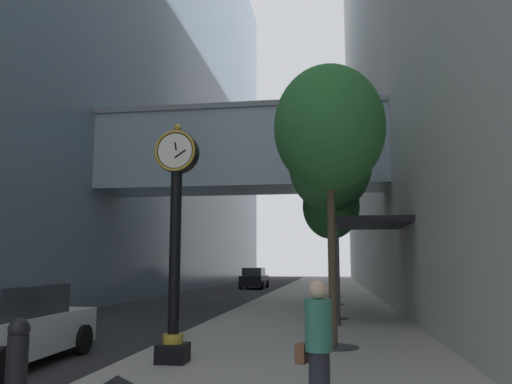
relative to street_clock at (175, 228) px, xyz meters
name	(u,v)px	position (x,y,z in m)	size (l,w,h in m)	color
ground_plane	(261,299)	(-1.06, 19.61, -2.67)	(110.00, 110.00, 0.00)	#262628
sidewalk_right	(320,295)	(2.22, 22.61, -2.60)	(6.55, 80.00, 0.14)	#9E998E
building_block_left	(112,19)	(-12.06, 22.55, 16.46)	(22.41, 80.00, 38.40)	slate
street_clock	(175,228)	(0.00, 0.00, 0.00)	(0.84, 0.55, 4.60)	black
bollard_nearest	(17,365)	(-0.84, -3.58, -1.92)	(0.27, 0.27, 1.17)	black
bollard_third	(174,314)	(-0.84, 2.76, -1.92)	(0.27, 0.27, 1.17)	black
street_tree_near	(329,129)	(3.00, 2.24, 2.46)	(2.61, 2.61, 6.51)	#333335
street_tree_mid_near	(330,165)	(3.00, 8.41, 2.79)	(2.93, 2.93, 7.02)	#333335
street_tree_mid_far	(331,207)	(3.00, 14.58, 1.98)	(2.66, 2.66, 6.06)	#333335
street_tree_far	(331,210)	(3.00, 20.75, 2.46)	(2.53, 2.53, 6.47)	#333335
pedestrian_walking	(318,344)	(2.81, -3.06, -1.67)	(0.51, 0.42, 1.63)	#23232D
storefront_awning	(369,225)	(4.25, 8.00, 0.62)	(2.40, 3.60, 3.30)	black
car_white_near	(5,327)	(-3.29, -0.24, -1.90)	(2.07, 4.48, 1.56)	silver
car_black_mid	(254,278)	(-3.36, 32.30, -1.85)	(2.02, 4.42, 1.68)	black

